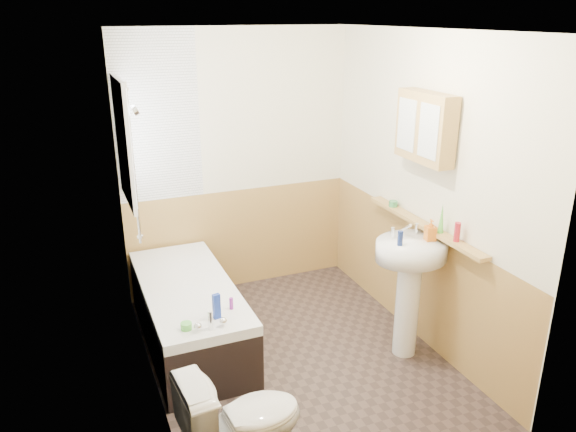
# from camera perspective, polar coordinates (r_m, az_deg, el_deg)

# --- Properties ---
(floor) EXTENTS (2.80, 2.80, 0.00)m
(floor) POSITION_cam_1_polar(r_m,az_deg,el_deg) (4.67, 0.72, -13.99)
(floor) COLOR #302522
(floor) RESTS_ON ground
(ceiling) EXTENTS (2.80, 2.80, 0.00)m
(ceiling) POSITION_cam_1_polar(r_m,az_deg,el_deg) (3.87, 0.89, 18.39)
(ceiling) COLOR white
(ceiling) RESTS_ON ground
(wall_back) EXTENTS (2.20, 0.02, 2.50)m
(wall_back) POSITION_cam_1_polar(r_m,az_deg,el_deg) (5.37, -5.16, 5.27)
(wall_back) COLOR #EEE6C4
(wall_back) RESTS_ON ground
(wall_front) EXTENTS (2.20, 0.02, 2.50)m
(wall_front) POSITION_cam_1_polar(r_m,az_deg,el_deg) (2.96, 11.69, -7.76)
(wall_front) COLOR #EEE6C4
(wall_front) RESTS_ON ground
(wall_left) EXTENTS (0.02, 2.80, 2.50)m
(wall_left) POSITION_cam_1_polar(r_m,az_deg,el_deg) (3.83, -14.67, -1.47)
(wall_left) COLOR #EEE6C4
(wall_left) RESTS_ON ground
(wall_right) EXTENTS (0.02, 2.80, 2.50)m
(wall_right) POSITION_cam_1_polar(r_m,az_deg,el_deg) (4.63, 13.55, 2.37)
(wall_right) COLOR #EEE6C4
(wall_right) RESTS_ON ground
(wainscot_right) EXTENTS (0.01, 2.80, 1.00)m
(wainscot_right) POSITION_cam_1_polar(r_m,az_deg,el_deg) (4.89, 12.63, -6.06)
(wainscot_right) COLOR tan
(wainscot_right) RESTS_ON wall_right
(wainscot_front) EXTENTS (2.20, 0.01, 1.00)m
(wainscot_front) POSITION_cam_1_polar(r_m,az_deg,el_deg) (3.39, 10.55, -18.91)
(wainscot_front) COLOR tan
(wainscot_front) RESTS_ON wall_front
(wainscot_back) EXTENTS (2.20, 0.01, 1.00)m
(wainscot_back) POSITION_cam_1_polar(r_m,az_deg,el_deg) (5.59, -4.85, -2.25)
(wainscot_back) COLOR tan
(wainscot_back) RESTS_ON wall_back
(tile_cladding_left) EXTENTS (0.01, 2.80, 2.50)m
(tile_cladding_left) POSITION_cam_1_polar(r_m,az_deg,el_deg) (3.83, -14.35, -1.43)
(tile_cladding_left) COLOR white
(tile_cladding_left) RESTS_ON wall_left
(tile_return_back) EXTENTS (0.75, 0.01, 1.50)m
(tile_return_back) POSITION_cam_1_polar(r_m,az_deg,el_deg) (5.08, -13.19, 9.75)
(tile_return_back) COLOR white
(tile_return_back) RESTS_ON wall_back
(window) EXTENTS (0.03, 0.79, 0.99)m
(window) POSITION_cam_1_polar(r_m,az_deg,el_deg) (4.63, -16.29, 7.25)
(window) COLOR white
(window) RESTS_ON wall_left
(bathtub) EXTENTS (0.70, 1.67, 0.68)m
(bathtub) POSITION_cam_1_polar(r_m,az_deg,el_deg) (4.76, -10.01, -9.62)
(bathtub) COLOR black
(bathtub) RESTS_ON floor
(shower_riser) EXTENTS (0.11, 0.08, 1.24)m
(shower_riser) POSITION_cam_1_polar(r_m,az_deg,el_deg) (4.33, -15.42, 6.24)
(shower_riser) COLOR silver
(shower_riser) RESTS_ON wall_left
(toilet) EXTENTS (0.76, 0.46, 0.71)m
(toilet) POSITION_cam_1_polar(r_m,az_deg,el_deg) (3.49, -4.63, -20.25)
(toilet) COLOR white
(toilet) RESTS_ON floor
(sink) EXTENTS (0.57, 0.46, 1.10)m
(sink) POSITION_cam_1_polar(r_m,az_deg,el_deg) (4.46, 12.26, -5.81)
(sink) COLOR white
(sink) RESTS_ON floor
(pine_shelf) EXTENTS (0.10, 1.45, 0.03)m
(pine_shelf) POSITION_cam_1_polar(r_m,az_deg,el_deg) (4.56, 13.55, -0.87)
(pine_shelf) COLOR tan
(pine_shelf) RESTS_ON wall_right
(medicine_cabinet) EXTENTS (0.15, 0.58, 0.52)m
(medicine_cabinet) POSITION_cam_1_polar(r_m,az_deg,el_deg) (4.37, 13.76, 8.74)
(medicine_cabinet) COLOR tan
(medicine_cabinet) RESTS_ON wall_right
(foam_can) EXTENTS (0.06, 0.06, 0.15)m
(foam_can) POSITION_cam_1_polar(r_m,az_deg,el_deg) (4.23, 16.81, -1.57)
(foam_can) COLOR maroon
(foam_can) RESTS_ON pine_shelf
(green_bottle) EXTENTS (0.06, 0.06, 0.23)m
(green_bottle) POSITION_cam_1_polar(r_m,az_deg,el_deg) (4.35, 15.35, -0.21)
(green_bottle) COLOR #59C647
(green_bottle) RESTS_ON pine_shelf
(black_jar) EXTENTS (0.10, 0.10, 0.05)m
(black_jar) POSITION_cam_1_polar(r_m,az_deg,el_deg) (4.89, 10.64, 1.24)
(black_jar) COLOR #388447
(black_jar) RESTS_ON pine_shelf
(soap_bottle) EXTENTS (0.11, 0.18, 0.08)m
(soap_bottle) POSITION_cam_1_polar(r_m,az_deg,el_deg) (4.37, 14.23, -1.94)
(soap_bottle) COLOR orange
(soap_bottle) RESTS_ON sink
(clear_bottle) EXTENTS (0.05, 0.05, 0.11)m
(clear_bottle) POSITION_cam_1_polar(r_m,az_deg,el_deg) (4.23, 11.33, -2.23)
(clear_bottle) COLOR navy
(clear_bottle) RESTS_ON sink
(blue_gel) EXTENTS (0.06, 0.04, 0.19)m
(blue_gel) POSITION_cam_1_polar(r_m,az_deg,el_deg) (4.09, -7.27, -9.09)
(blue_gel) COLOR #19339E
(blue_gel) RESTS_ON bathtub
(cream_jar) EXTENTS (0.09, 0.09, 0.05)m
(cream_jar) POSITION_cam_1_polar(r_m,az_deg,el_deg) (4.02, -10.30, -10.95)
(cream_jar) COLOR #59C647
(cream_jar) RESTS_ON bathtub
(orange_bottle) EXTENTS (0.04, 0.04, 0.09)m
(orange_bottle) POSITION_cam_1_polar(r_m,az_deg,el_deg) (4.22, -5.79, -8.83)
(orange_bottle) COLOR purple
(orange_bottle) RESTS_ON bathtub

